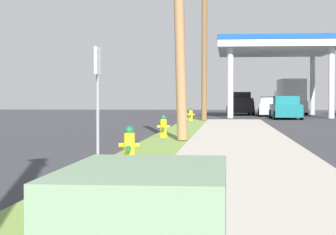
% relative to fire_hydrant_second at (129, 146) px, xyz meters
% --- Properties ---
extents(fire_hydrant_second, '(0.42, 0.38, 0.74)m').
position_rel_fire_hydrant_second_xyz_m(fire_hydrant_second, '(0.00, 0.00, 0.00)').
color(fire_hydrant_second, yellow).
rests_on(fire_hydrant_second, grass_verge).
extents(fire_hydrant_third, '(0.42, 0.37, 0.74)m').
position_rel_fire_hydrant_second_xyz_m(fire_hydrant_third, '(-0.16, 8.55, 0.00)').
color(fire_hydrant_third, yellow).
rests_on(fire_hydrant_third, grass_verge).
extents(fire_hydrant_fourth, '(0.42, 0.37, 0.74)m').
position_rel_fire_hydrant_second_xyz_m(fire_hydrant_fourth, '(-0.06, 17.07, 0.00)').
color(fire_hydrant_fourth, yellow).
rests_on(fire_hydrant_fourth, grass_verge).
extents(fire_hydrant_fifth, '(0.42, 0.38, 0.74)m').
position_rel_fire_hydrant_second_xyz_m(fire_hydrant_fifth, '(-0.17, 24.79, 0.00)').
color(fire_hydrant_fifth, yellow).
rests_on(fire_hydrant_fifth, grass_verge).
extents(utility_pole_background, '(0.33, 1.40, 9.95)m').
position_rel_fire_hydrant_second_xyz_m(utility_pole_background, '(0.60, 25.10, 4.74)').
color(utility_pole_background, brown).
rests_on(utility_pole_background, grass_verge).
extents(street_sign_post, '(0.05, 0.36, 2.12)m').
position_rel_fire_hydrant_second_xyz_m(street_sign_post, '(-0.12, -2.60, 1.19)').
color(street_sign_post, gray).
rests_on(street_sign_post, grass_verge).
extents(car_teal_by_near_pump, '(2.02, 4.53, 1.57)m').
position_rel_fire_hydrant_second_xyz_m(car_teal_by_near_pump, '(5.93, 31.93, 0.28)').
color(car_teal_by_near_pump, '#197075').
rests_on(car_teal_by_near_pump, ground).
extents(car_silver_by_far_pump, '(2.10, 4.57, 1.57)m').
position_rel_fire_hydrant_second_xyz_m(car_silver_by_far_pump, '(5.37, 38.93, 0.28)').
color(car_silver_by_far_pump, '#BCBCC1').
rests_on(car_silver_by_far_pump, ground).
extents(truck_white_at_forecourt, '(2.62, 6.54, 3.11)m').
position_rel_fire_hydrant_second_xyz_m(truck_white_at_forecourt, '(7.52, 45.72, 1.04)').
color(truck_white_at_forecourt, white).
rests_on(truck_white_at_forecourt, ground).
extents(truck_black_on_apron, '(2.32, 5.48, 1.97)m').
position_rel_fire_hydrant_second_xyz_m(truck_black_on_apron, '(3.03, 43.14, 0.47)').
color(truck_black_on_apron, black).
rests_on(truck_black_on_apron, ground).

